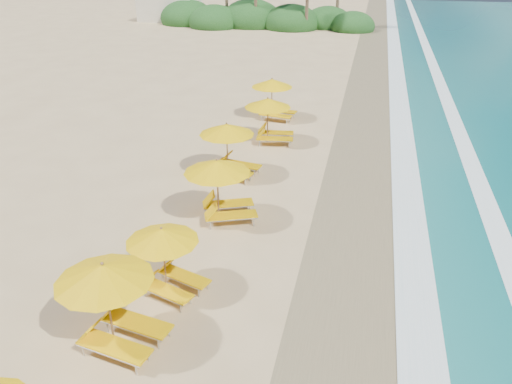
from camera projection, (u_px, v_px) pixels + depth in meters
ground at (256, 221)px, 18.70m from camera, size 160.00×160.00×0.00m
wet_sand at (367, 234)px, 17.90m from camera, size 4.00×160.00×0.01m
surf_foam at (448, 242)px, 17.36m from camera, size 4.00×160.00×0.01m
station_1 at (114, 300)px, 12.44m from camera, size 2.93×2.80×2.44m
station_2 at (168, 257)px, 14.48m from camera, size 2.69×2.64×2.11m
station_3 at (223, 186)px, 18.26m from camera, size 3.15×3.11×2.43m
station_4 at (231, 146)px, 21.78m from camera, size 2.89×2.77×2.39m
station_5 at (271, 117)px, 25.41m from camera, size 2.74×2.59×2.35m
station_6 at (275, 96)px, 28.81m from camera, size 2.80×2.67×2.36m
treeline at (259, 18)px, 59.98m from camera, size 25.80×8.80×9.74m
beach_building at (170, 9)px, 64.36m from camera, size 7.00×5.00×2.80m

